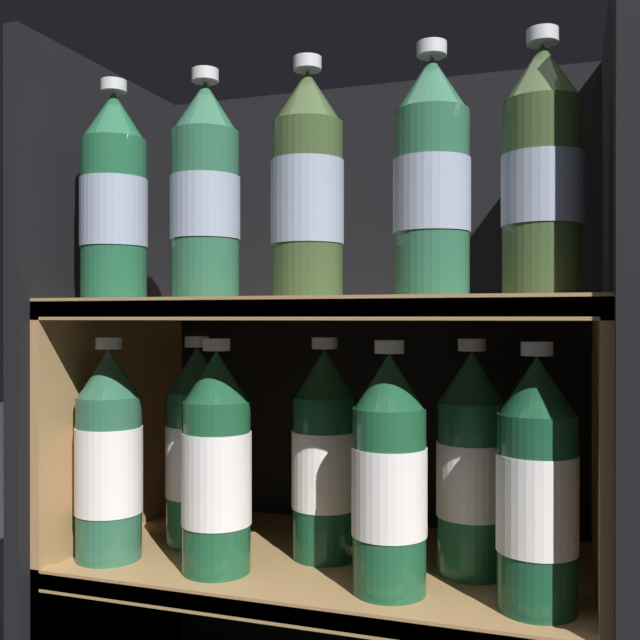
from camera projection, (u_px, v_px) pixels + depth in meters
fridge_back_wall at (370, 378)px, 1.08m from camera, size 0.67×0.02×0.85m
fridge_side_left at (107, 382)px, 1.02m from camera, size 0.02×0.37×0.85m
fridge_side_right at (617, 398)px, 0.81m from camera, size 0.02×0.37×0.85m
shelf_lower at (330, 591)px, 0.91m from camera, size 0.63×0.33×0.22m
shelf_upper at (331, 417)px, 0.91m from camera, size 0.63×0.33×0.53m
bottle_upper_front_0 at (114, 202)px, 0.91m from camera, size 0.08×0.08×0.27m
bottle_upper_front_1 at (205, 196)px, 0.87m from camera, size 0.08×0.08×0.27m
bottle_upper_front_2 at (308, 191)px, 0.83m from camera, size 0.08×0.08×0.27m
bottle_upper_front_3 at (432, 183)px, 0.79m from camera, size 0.08×0.08×0.27m
bottle_upper_front_4 at (542, 176)px, 0.75m from camera, size 0.08×0.08×0.27m
bottle_lower_front_0 at (109, 459)px, 0.91m from camera, size 0.08×0.08×0.27m
bottle_lower_front_1 at (217, 467)px, 0.87m from camera, size 0.08×0.08×0.27m
bottle_lower_front_2 at (389, 479)px, 0.80m from camera, size 0.08×0.08×0.27m
bottle_lower_front_3 at (537, 489)px, 0.75m from camera, size 0.08×0.08×0.27m
bottle_lower_back_0 at (197, 450)px, 0.97m from camera, size 0.08×0.08×0.27m
bottle_lower_back_1 at (325, 458)px, 0.92m from camera, size 0.08×0.08×0.27m
bottle_lower_back_2 at (472, 467)px, 0.86m from camera, size 0.08×0.08×0.27m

